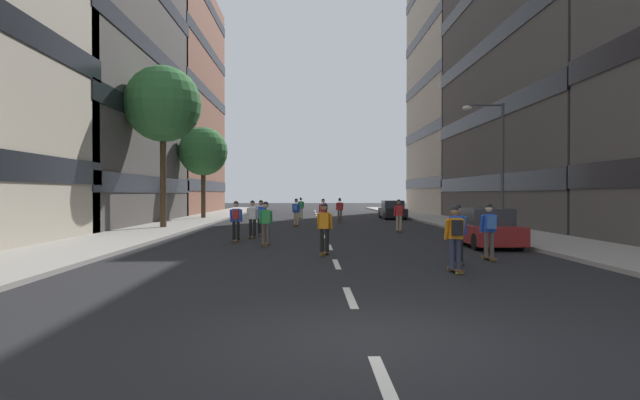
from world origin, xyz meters
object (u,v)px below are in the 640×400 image
at_px(street_tree_mid, 203,152).
at_px(skater_4, 266,221).
at_px(parked_car_near, 392,210).
at_px(parked_car_mid, 485,229).
at_px(skater_8, 455,234).
at_px(skater_0, 301,207).
at_px(streetlamp_right, 495,153).
at_px(skater_6, 458,231).
at_px(skater_2, 340,209).
at_px(skater_9, 399,214).
at_px(skater_11, 252,217).
at_px(street_tree_near, 163,105).
at_px(skater_1, 296,210).
at_px(skater_5, 261,216).
at_px(skater_3, 323,211).
at_px(skater_12, 489,228).
at_px(skater_10, 325,226).
at_px(skater_7, 236,219).

xyz_separation_m(street_tree_mid, skater_4, (6.79, -21.84, -4.51)).
xyz_separation_m(parked_car_near, parked_car_mid, (0.00, -22.97, 0.00)).
bearing_deg(skater_8, skater_0, 98.43).
distance_m(streetlamp_right, skater_6, 12.43).
bearing_deg(skater_2, skater_9, -74.83).
xyz_separation_m(parked_car_mid, skater_11, (-9.62, 4.08, 0.29)).
height_order(street_tree_near, skater_1, street_tree_near).
distance_m(parked_car_mid, skater_5, 10.89).
bearing_deg(skater_11, skater_2, 70.29).
xyz_separation_m(skater_4, skater_6, (6.11, -5.78, 0.00)).
bearing_deg(skater_3, skater_11, -112.85).
xyz_separation_m(skater_0, skater_1, (-0.17, -10.23, 0.03)).
bearing_deg(parked_car_near, skater_1, -128.95).
bearing_deg(skater_6, skater_8, -107.85).
relative_size(skater_4, skater_11, 1.00).
bearing_deg(skater_8, parked_car_mid, 65.59).
bearing_deg(street_tree_near, street_tree_mid, 90.00).
distance_m(skater_1, skater_11, 9.44).
height_order(skater_2, skater_5, same).
height_order(skater_8, skater_9, same).
height_order(parked_car_near, skater_12, skater_12).
xyz_separation_m(skater_9, skater_11, (-7.58, -3.97, 0.00)).
bearing_deg(skater_10, skater_9, 67.66).
height_order(street_tree_near, skater_10, street_tree_near).
bearing_deg(skater_11, skater_5, 79.85).
xyz_separation_m(street_tree_near, skater_2, (10.81, 7.39, -6.32)).
relative_size(skater_5, skater_9, 1.00).
xyz_separation_m(street_tree_mid, skater_12, (14.18, -26.65, -4.48)).
height_order(skater_11, skater_12, same).
bearing_deg(streetlamp_right, skater_3, 140.95).
relative_size(skater_8, skater_12, 1.00).
bearing_deg(skater_4, skater_12, -33.11).
distance_m(skater_0, skater_7, 21.62).
height_order(street_tree_mid, skater_4, street_tree_mid).
distance_m(skater_0, skater_5, 18.08).
relative_size(skater_7, skater_12, 1.00).
distance_m(skater_0, skater_12, 28.58).
bearing_deg(skater_6, skater_11, 126.85).
height_order(parked_car_mid, skater_6, skater_6).
bearing_deg(skater_7, street_tree_near, 122.81).
bearing_deg(parked_car_near, skater_5, -118.26).
relative_size(street_tree_near, skater_7, 5.30).
bearing_deg(skater_12, skater_10, 162.24).
bearing_deg(street_tree_near, skater_0, 58.97).
bearing_deg(skater_10, skater_1, 94.76).
distance_m(streetlamp_right, skater_5, 12.18).
height_order(street_tree_near, skater_12, street_tree_near).
height_order(skater_5, skater_10, same).
xyz_separation_m(skater_3, skater_4, (-2.65, -12.03, 0.00)).
height_order(skater_7, skater_11, same).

